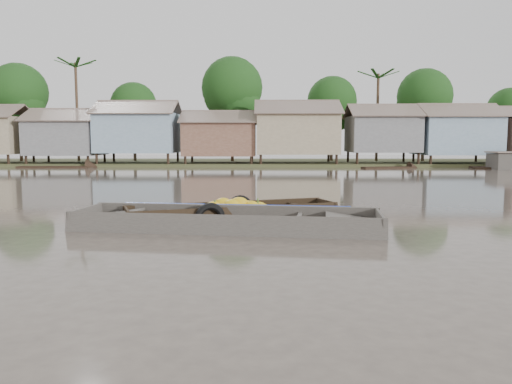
{
  "coord_description": "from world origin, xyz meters",
  "views": [
    {
      "loc": [
        -0.45,
        -11.71,
        2.16
      ],
      "look_at": [
        -0.58,
        1.2,
        0.8
      ],
      "focal_mm": 35.0,
      "sensor_mm": 36.0,
      "label": 1
    }
  ],
  "objects": [
    {
      "name": "ground",
      "position": [
        0.0,
        0.0,
        0.0
      ],
      "size": [
        120.0,
        120.0,
        0.0
      ],
      "primitive_type": "plane",
      "color": "#4D433B",
      "rests_on": "ground"
    },
    {
      "name": "distant_boats",
      "position": [
        15.41,
        24.25,
        0.27
      ],
      "size": [
        44.92,
        16.13,
        1.38
      ],
      "color": "black",
      "rests_on": "ground"
    },
    {
      "name": "viewer_boat",
      "position": [
        -1.24,
        0.31,
        0.06
      ],
      "size": [
        7.61,
        2.88,
        0.6
      ],
      "rotation": [
        0.0,
        0.0,
        -0.13
      ],
      "color": "#3E3935",
      "rests_on": "ground"
    },
    {
      "name": "banana_boat",
      "position": [
        -1.29,
        1.77,
        0.17
      ],
      "size": [
        5.91,
        3.24,
        0.83
      ],
      "rotation": [
        0.0,
        0.0,
        0.34
      ],
      "color": "black",
      "rests_on": "ground"
    },
    {
      "name": "riverbank",
      "position": [
        3.03,
        31.86,
        3.07
      ],
      "size": [
        120.0,
        12.47,
        10.22
      ],
      "color": "#384723",
      "rests_on": "ground"
    }
  ]
}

